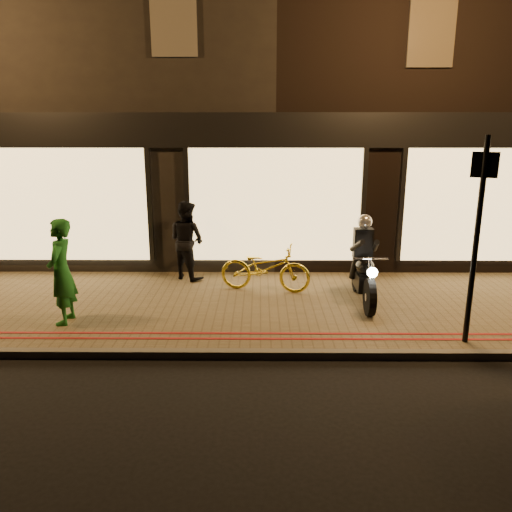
# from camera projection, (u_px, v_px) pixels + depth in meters

# --- Properties ---
(ground) EXTENTS (90.00, 90.00, 0.00)m
(ground) POSITION_uv_depth(u_px,v_px,m) (282.00, 360.00, 7.11)
(ground) COLOR black
(ground) RESTS_ON ground
(sidewalk) EXTENTS (50.00, 4.00, 0.12)m
(sidewalk) POSITION_uv_depth(u_px,v_px,m) (277.00, 307.00, 9.03)
(sidewalk) COLOR brown
(sidewalk) RESTS_ON ground
(kerb_stone) EXTENTS (50.00, 0.14, 0.12)m
(kerb_stone) POSITION_uv_depth(u_px,v_px,m) (282.00, 354.00, 7.15)
(kerb_stone) COLOR #59544C
(kerb_stone) RESTS_ON ground
(red_kerb_lines) EXTENTS (50.00, 0.26, 0.01)m
(red_kerb_lines) POSITION_uv_depth(u_px,v_px,m) (281.00, 336.00, 7.61)
(red_kerb_lines) COLOR maroon
(red_kerb_lines) RESTS_ON sidewalk
(building_row) EXTENTS (48.00, 10.11, 8.50)m
(building_row) POSITION_uv_depth(u_px,v_px,m) (271.00, 91.00, 14.74)
(building_row) COLOR black
(building_row) RESTS_ON ground
(motorcycle) EXTENTS (0.60, 1.94, 1.59)m
(motorcycle) POSITION_uv_depth(u_px,v_px,m) (364.00, 269.00, 8.99)
(motorcycle) COLOR black
(motorcycle) RESTS_ON sidewalk
(sign_post) EXTENTS (0.33, 0.17, 3.00)m
(sign_post) POSITION_uv_depth(u_px,v_px,m) (477.00, 231.00, 7.01)
(sign_post) COLOR black
(sign_post) RESTS_ON sidewalk
(bicycle_gold) EXTENTS (1.84, 0.96, 0.92)m
(bicycle_gold) POSITION_uv_depth(u_px,v_px,m) (265.00, 268.00, 9.62)
(bicycle_gold) COLOR yellow
(bicycle_gold) RESTS_ON sidewalk
(person_green) EXTENTS (0.43, 0.64, 1.71)m
(person_green) POSITION_uv_depth(u_px,v_px,m) (61.00, 272.00, 7.96)
(person_green) COLOR #1C6A22
(person_green) RESTS_ON sidewalk
(person_dark) EXTENTS (1.01, 0.97, 1.64)m
(person_dark) POSITION_uv_depth(u_px,v_px,m) (187.00, 240.00, 10.33)
(person_dark) COLOR black
(person_dark) RESTS_ON sidewalk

